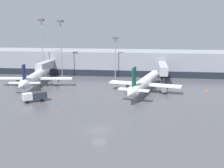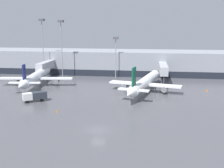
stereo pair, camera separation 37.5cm
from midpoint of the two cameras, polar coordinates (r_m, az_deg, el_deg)
The scene contains 11 objects.
ground_plane at distance 52.95m, azimuth -2.93°, elevation -9.29°, with size 320.00×320.00×0.00m, color #4C4C51.
terminal_building at distance 111.70m, azimuth 2.67°, elevation 4.47°, with size 160.00×30.93×9.00m.
parked_jet_1 at distance 81.51m, azimuth 6.52°, elevation 0.30°, with size 21.11×33.67×8.84m.
parked_jet_3 at distance 92.22m, azimuth -15.35°, elevation 1.40°, with size 23.32×32.88×8.41m.
service_truck_0 at distance 73.52m, azimuth -15.53°, elevation -2.34°, with size 5.91×4.89×2.43m.
traffic_cone_0 at distance 86.97m, azimuth 18.57°, elevation -1.15°, with size 0.50×0.50×0.64m.
traffic_cone_1 at distance 63.98m, azimuth -11.16°, elevation -5.37°, with size 0.37×0.37×0.67m.
traffic_cone_2 at distance 80.84m, azimuth -15.57°, elevation -1.89°, with size 0.47×0.47×0.76m.
apron_light_mast_0 at distance 101.43m, azimuth 0.58°, elevation 7.97°, with size 1.80×1.80×14.83m.
apron_light_mast_1 at distance 107.05m, azimuth -14.19°, elevation 10.17°, with size 1.80×1.80×21.15m.
apron_light_mast_4 at distance 101.58m, azimuth -10.48°, elevation 10.06°, with size 1.80×1.80×20.65m.
Camera 1 is at (8.75, -48.52, 19.28)m, focal length 45.00 mm.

